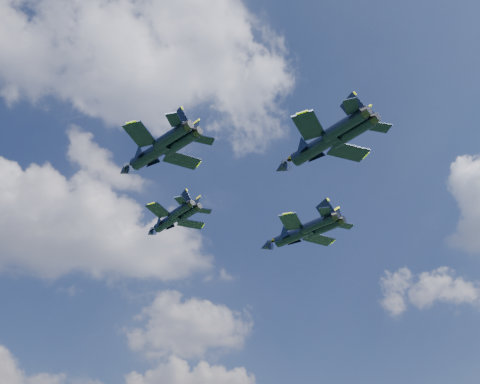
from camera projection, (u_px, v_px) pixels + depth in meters
name	position (u px, v px, depth m)	size (l,w,h in m)	color
jet_lead	(167.00, 222.00, 92.04)	(10.90, 14.72, 3.56)	black
jet_left	(149.00, 155.00, 74.05)	(12.82, 15.90, 3.97)	black
jet_right	(292.00, 236.00, 91.15)	(13.70, 16.85, 4.22)	black
jet_slot	(313.00, 149.00, 71.29)	(12.89, 17.36, 4.21)	black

